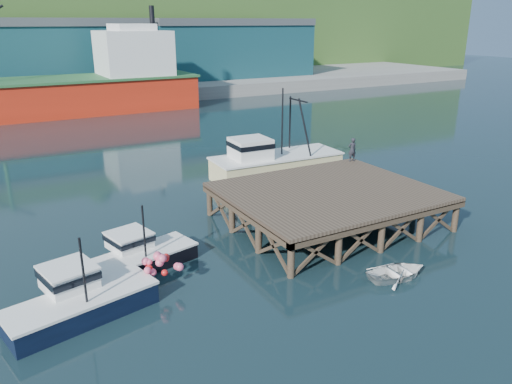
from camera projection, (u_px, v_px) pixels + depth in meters
ground at (248, 241)px, 27.98m from camera, size 300.00×300.00×0.00m
wharf at (330, 194)px, 29.74m from camera, size 12.00×10.00×2.62m
far_quay at (54, 87)px, 85.40m from camera, size 160.00×40.00×2.00m
warehouse_mid at (54, 56)px, 79.49m from camera, size 28.00×16.00×9.00m
warehouse_right at (223, 51)px, 93.39m from camera, size 30.00×16.00×9.00m
cargo_ship at (7, 92)px, 62.58m from camera, size 55.50×10.00×13.75m
hillside at (26, 25)px, 106.91m from camera, size 220.00×50.00×22.00m
boat_navy at (78, 299)px, 20.70m from camera, size 6.44×4.05×3.82m
boat_black at (138, 255)px, 24.88m from camera, size 5.97×4.95×3.49m
trawler at (274, 159)px, 39.07m from camera, size 10.47×4.09×6.92m
dinghy at (398, 272)px, 23.84m from camera, size 3.31×2.55×0.64m
dockworker at (352, 150)px, 35.69m from camera, size 0.68×0.51×1.71m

